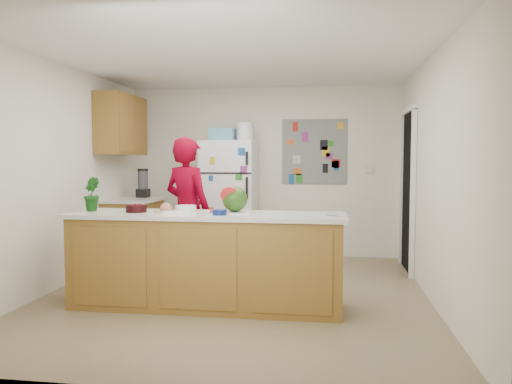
# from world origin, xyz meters

# --- Properties ---
(floor) EXTENTS (4.00, 4.50, 0.02)m
(floor) POSITION_xyz_m (0.00, 0.00, -0.01)
(floor) COLOR brown
(floor) RESTS_ON ground
(wall_back) EXTENTS (4.00, 0.02, 2.50)m
(wall_back) POSITION_xyz_m (0.00, 2.26, 1.25)
(wall_back) COLOR beige
(wall_back) RESTS_ON ground
(wall_left) EXTENTS (0.02, 4.50, 2.50)m
(wall_left) POSITION_xyz_m (-2.01, 0.00, 1.25)
(wall_left) COLOR beige
(wall_left) RESTS_ON ground
(wall_right) EXTENTS (0.02, 4.50, 2.50)m
(wall_right) POSITION_xyz_m (2.01, 0.00, 1.25)
(wall_right) COLOR beige
(wall_right) RESTS_ON ground
(ceiling) EXTENTS (4.00, 4.50, 0.02)m
(ceiling) POSITION_xyz_m (0.00, 0.00, 2.51)
(ceiling) COLOR white
(ceiling) RESTS_ON wall_back
(doorway) EXTENTS (0.03, 0.85, 2.04)m
(doorway) POSITION_xyz_m (1.99, 1.45, 1.02)
(doorway) COLOR black
(doorway) RESTS_ON ground
(peninsula_base) EXTENTS (2.60, 0.62, 0.88)m
(peninsula_base) POSITION_xyz_m (-0.20, -0.50, 0.44)
(peninsula_base) COLOR brown
(peninsula_base) RESTS_ON floor
(peninsula_top) EXTENTS (2.68, 0.70, 0.04)m
(peninsula_top) POSITION_xyz_m (-0.20, -0.50, 0.90)
(peninsula_top) COLOR silver
(peninsula_top) RESTS_ON peninsula_base
(side_counter_base) EXTENTS (0.60, 0.80, 0.86)m
(side_counter_base) POSITION_xyz_m (-1.69, 1.35, 0.43)
(side_counter_base) COLOR brown
(side_counter_base) RESTS_ON floor
(side_counter_top) EXTENTS (0.64, 0.84, 0.04)m
(side_counter_top) POSITION_xyz_m (-1.69, 1.35, 0.88)
(side_counter_top) COLOR silver
(side_counter_top) RESTS_ON side_counter_base
(upper_cabinets) EXTENTS (0.35, 1.00, 0.80)m
(upper_cabinets) POSITION_xyz_m (-1.82, 1.30, 1.90)
(upper_cabinets) COLOR brown
(upper_cabinets) RESTS_ON wall_left
(refrigerator) EXTENTS (0.75, 0.70, 1.70)m
(refrigerator) POSITION_xyz_m (-0.45, 1.88, 0.85)
(refrigerator) COLOR silver
(refrigerator) RESTS_ON floor
(fridge_top_bin) EXTENTS (0.35, 0.28, 0.18)m
(fridge_top_bin) POSITION_xyz_m (-0.55, 1.88, 1.79)
(fridge_top_bin) COLOR #5999B2
(fridge_top_bin) RESTS_ON refrigerator
(photo_collage) EXTENTS (0.95, 0.01, 0.95)m
(photo_collage) POSITION_xyz_m (0.75, 2.24, 1.55)
(photo_collage) COLOR slate
(photo_collage) RESTS_ON wall_back
(person) EXTENTS (0.73, 0.63, 1.69)m
(person) POSITION_xyz_m (-0.63, 0.36, 0.85)
(person) COLOR maroon
(person) RESTS_ON floor
(blender_appliance) EXTENTS (0.14, 0.14, 0.38)m
(blender_appliance) POSITION_xyz_m (-1.64, 1.59, 1.09)
(blender_appliance) COLOR black
(blender_appliance) RESTS_ON side_counter_top
(cutting_board) EXTENTS (0.44, 0.37, 0.01)m
(cutting_board) POSITION_xyz_m (0.01, -0.45, 0.93)
(cutting_board) COLOR white
(cutting_board) RESTS_ON peninsula_top
(watermelon) EXTENTS (0.24, 0.24, 0.24)m
(watermelon) POSITION_xyz_m (0.07, -0.43, 1.05)
(watermelon) COLOR #284F13
(watermelon) RESTS_ON cutting_board
(watermelon_slice) EXTENTS (0.16, 0.16, 0.02)m
(watermelon_slice) POSITION_xyz_m (-0.08, -0.50, 0.94)
(watermelon_slice) COLOR red
(watermelon_slice) RESTS_ON cutting_board
(cherry_bowl) EXTENTS (0.25, 0.25, 0.07)m
(cherry_bowl) POSITION_xyz_m (-0.90, -0.51, 0.96)
(cherry_bowl) COLOR black
(cherry_bowl) RESTS_ON peninsula_top
(white_bowl) EXTENTS (0.27, 0.27, 0.06)m
(white_bowl) POSITION_xyz_m (-0.44, -0.37, 0.95)
(white_bowl) COLOR white
(white_bowl) RESTS_ON peninsula_top
(cobalt_bowl) EXTENTS (0.16, 0.16, 0.05)m
(cobalt_bowl) POSITION_xyz_m (-0.04, -0.62, 0.95)
(cobalt_bowl) COLOR #0B1C55
(cobalt_bowl) RESTS_ON peninsula_top
(plate) EXTENTS (0.31, 0.31, 0.02)m
(plate) POSITION_xyz_m (-0.62, -0.44, 0.93)
(plate) COLOR beige
(plate) RESTS_ON peninsula_top
(paper_towel) EXTENTS (0.21, 0.19, 0.02)m
(paper_towel) POSITION_xyz_m (-0.50, -0.60, 0.93)
(paper_towel) COLOR silver
(paper_towel) RESTS_ON peninsula_top
(keys) EXTENTS (0.10, 0.08, 0.01)m
(keys) POSITION_xyz_m (1.00, -0.61, 0.93)
(keys) COLOR slate
(keys) RESTS_ON peninsula_top
(potted_plant) EXTENTS (0.24, 0.24, 0.34)m
(potted_plant) POSITION_xyz_m (-1.40, -0.45, 1.09)
(potted_plant) COLOR #0B3C09
(potted_plant) RESTS_ON peninsula_top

